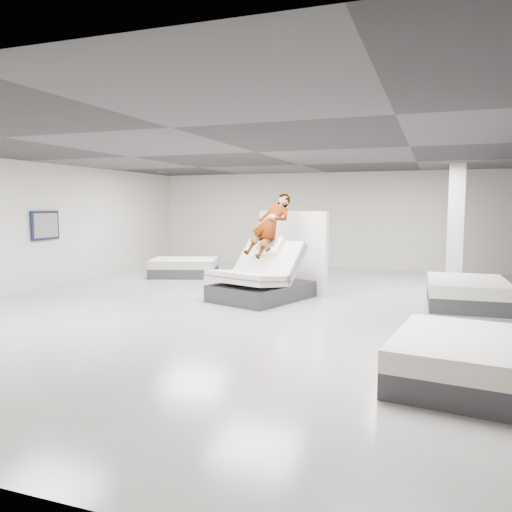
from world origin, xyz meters
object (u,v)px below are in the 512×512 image
Objects in this scene: hero_bed at (260,282)px; remote at (268,250)px; divider_panel at (292,251)px; flat_bed_right_near at (462,360)px; column at (455,225)px; flat_bed_right_far at (467,293)px; wall_poster at (45,225)px; flat_bed_left_far at (184,267)px; person at (270,239)px.

remote is (0.21, -0.08, 0.73)m from hero_bed.
remote is at bearing -69.99° from divider_panel.
divider_panel is at bearing 123.97° from flat_bed_right_near.
flat_bed_right_far is at bearing -86.67° from column.
remote is 6.00m from wall_poster.
wall_poster reaches higher than flat_bed_right_near.
divider_panel is 0.97× the size of flat_bed_right_near.
flat_bed_right_near is 7.99m from column.
flat_bed_left_far is (-7.37, 6.82, -0.02)m from flat_bed_right_near.
person is 5.92m from wall_poster.
flat_bed_left_far is 7.70m from column.
divider_panel is 0.68× the size of column.
hero_bed is 2.65× the size of wall_poster.
flat_bed_right_near is at bearing -45.74° from hero_bed.
flat_bed_left_far is (-3.35, 2.69, -0.15)m from hero_bed.
column is at bearing 63.64° from remote.
flat_bed_right_near is at bearing -91.05° from column.
divider_panel reaches higher than hero_bed.
flat_bed_left_far is at bearing 137.22° from flat_bed_right_near.
hero_bed is 1.12× the size of flat_bed_right_near.
remote is 0.07× the size of flat_bed_right_far.
remote is 0.06× the size of flat_bed_right_near.
person is at bearing -34.33° from flat_bed_left_far.
flat_bed_right_near is at bearing -27.17° from remote.
flat_bed_right_far is at bearing 19.48° from divider_panel.
flat_bed_right_near is at bearing -42.78° from flat_bed_left_far.
divider_panel is 4.57m from column.
hero_bed is at bearing -90.00° from person.
flat_bed_right_far is 0.94× the size of flat_bed_right_near.
remote reaches higher than flat_bed_right_far.
column is at bearing 8.07° from flat_bed_left_far.
flat_bed_right_near is (3.90, -4.45, -1.06)m from person.
remote reaches higher than flat_bed_right_near.
flat_bed_right_near is 10.61m from wall_poster.
hero_bed is 5.76m from flat_bed_right_near.
wall_poster is at bearing -158.07° from column.
hero_bed reaches higher than flat_bed_right_near.
remote is 4.31m from flat_bed_right_far.
hero_bed is 0.79× the size of column.
wall_poster is (-5.77, -0.24, 1.19)m from hero_bed.
divider_panel is at bearing -147.07° from column.
wall_poster is at bearing -139.31° from divider_panel.
person reaches higher than remote.
flat_bed_right_far is at bearing 31.57° from remote.
wall_poster is (-10.11, -1.05, 1.32)m from flat_bed_right_far.
column is at bearing 93.33° from flat_bed_right_far.
person is 0.76× the size of flat_bed_right_near.
divider_panel reaches higher than flat_bed_right_near.
wall_poster is (-5.98, -0.17, 0.46)m from remote.
divider_panel is (0.16, 1.38, -0.15)m from remote.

